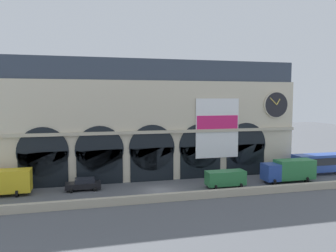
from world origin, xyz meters
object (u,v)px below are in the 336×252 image
Objects in this scene: box_truck_east at (289,170)px; car_midwest at (84,184)px; van_mideast at (225,178)px; bus_eastmost at (327,162)px.

car_midwest is at bearing 174.35° from box_truck_east.
car_midwest is 18.45m from van_mideast.
car_midwest is 36.75m from bus_eastmost.
car_midwest is at bearing 170.07° from van_mideast.
box_truck_east is at bearing -5.65° from car_midwest.
bus_eastmost is at bearing 10.71° from van_mideast.
van_mideast reaches higher than car_midwest.
van_mideast is at bearing -177.57° from box_truck_east.
bus_eastmost is (8.78, 3.10, 0.08)m from box_truck_east.
bus_eastmost is (36.74, 0.33, 0.98)m from car_midwest.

